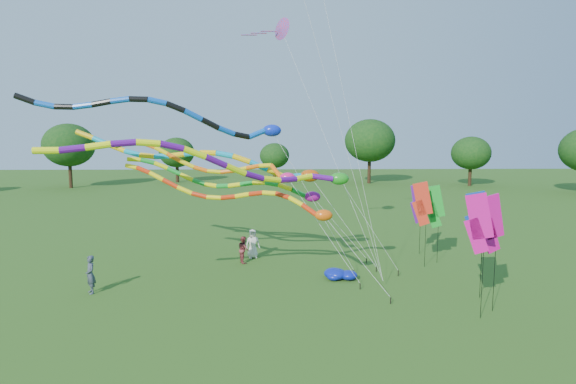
{
  "coord_description": "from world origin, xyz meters",
  "views": [
    {
      "loc": [
        -2.73,
        -18.49,
        7.46
      ],
      "look_at": [
        -2.15,
        3.0,
        4.8
      ],
      "focal_mm": 30.0,
      "sensor_mm": 36.0,
      "label": 1
    }
  ],
  "objects_px": {
    "blue_nylon_heap": "(342,274)",
    "tube_kite_red": "(245,197)",
    "tube_kite_orange": "(221,165)",
    "person_c": "(244,250)",
    "person_a": "(253,244)",
    "person_b": "(90,275)"
  },
  "relations": [
    {
      "from": "person_a",
      "to": "person_b",
      "type": "xyz_separation_m",
      "value": [
        -7.26,
        -6.2,
        0.03
      ]
    },
    {
      "from": "tube_kite_orange",
      "to": "person_c",
      "type": "relative_size",
      "value": 8.08
    },
    {
      "from": "tube_kite_red",
      "to": "person_b",
      "type": "relative_size",
      "value": 7.03
    },
    {
      "from": "person_c",
      "to": "person_b",
      "type": "bearing_deg",
      "value": 107.47
    },
    {
      "from": "tube_kite_red",
      "to": "blue_nylon_heap",
      "type": "height_order",
      "value": "tube_kite_red"
    },
    {
      "from": "tube_kite_red",
      "to": "person_b",
      "type": "height_order",
      "value": "tube_kite_red"
    },
    {
      "from": "tube_kite_orange",
      "to": "person_b",
      "type": "bearing_deg",
      "value": -137.27
    },
    {
      "from": "tube_kite_red",
      "to": "tube_kite_orange",
      "type": "distance_m",
      "value": 2.46
    },
    {
      "from": "person_b",
      "to": "person_c",
      "type": "relative_size",
      "value": 1.15
    },
    {
      "from": "person_c",
      "to": "tube_kite_orange",
      "type": "bearing_deg",
      "value": 140.34
    },
    {
      "from": "tube_kite_orange",
      "to": "person_c",
      "type": "height_order",
      "value": "tube_kite_orange"
    },
    {
      "from": "tube_kite_red",
      "to": "tube_kite_orange",
      "type": "height_order",
      "value": "tube_kite_orange"
    },
    {
      "from": "tube_kite_orange",
      "to": "person_a",
      "type": "height_order",
      "value": "tube_kite_orange"
    },
    {
      "from": "person_b",
      "to": "person_c",
      "type": "distance_m",
      "value": 8.52
    },
    {
      "from": "blue_nylon_heap",
      "to": "person_b",
      "type": "distance_m",
      "value": 12.18
    },
    {
      "from": "tube_kite_orange",
      "to": "person_c",
      "type": "xyz_separation_m",
      "value": [
        0.94,
        2.59,
        -5.06
      ]
    },
    {
      "from": "blue_nylon_heap",
      "to": "tube_kite_red",
      "type": "bearing_deg",
      "value": -170.83
    },
    {
      "from": "person_a",
      "to": "person_b",
      "type": "bearing_deg",
      "value": -155.98
    },
    {
      "from": "tube_kite_orange",
      "to": "tube_kite_red",
      "type": "bearing_deg",
      "value": -28.88
    },
    {
      "from": "blue_nylon_heap",
      "to": "person_a",
      "type": "xyz_separation_m",
      "value": [
        -4.76,
        4.34,
        0.6
      ]
    },
    {
      "from": "person_c",
      "to": "blue_nylon_heap",
      "type": "bearing_deg",
      "value": -141.8
    },
    {
      "from": "tube_kite_red",
      "to": "person_a",
      "type": "distance_m",
      "value": 6.22
    }
  ]
}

